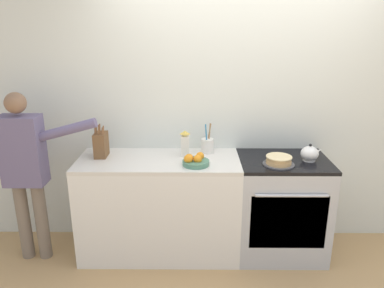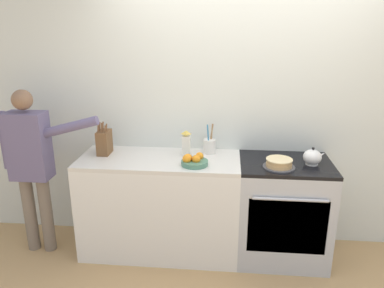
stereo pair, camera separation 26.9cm
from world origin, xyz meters
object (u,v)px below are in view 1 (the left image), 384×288
tea_kettle (310,154)px  person_baker (25,165)px  layer_cake (279,161)px  knife_block (101,144)px  fruit_bowl (195,161)px  stove_range (281,207)px  utensil_crock (207,145)px  milk_carton (185,144)px

tea_kettle → person_baker: person_baker is taller
layer_cake → knife_block: (-1.53, 0.20, 0.08)m
tea_kettle → fruit_bowl: size_ratio=0.83×
stove_range → utensil_crock: size_ratio=3.31×
stove_range → milk_carton: bearing=174.2°
tea_kettle → utensil_crock: size_ratio=0.67×
stove_range → milk_carton: size_ratio=3.87×
milk_carton → person_baker: size_ratio=0.16×
tea_kettle → milk_carton: (-1.08, 0.11, 0.05)m
layer_cake → fruit_bowl: fruit_bowl is taller
knife_block → utensil_crock: (0.95, 0.11, -0.04)m
layer_cake → person_baker: size_ratio=0.17×
stove_range → fruit_bowl: (-0.78, -0.13, 0.49)m
knife_block → stove_range: bearing=-2.7°
utensil_crock → fruit_bowl: size_ratio=1.23×
person_baker → stove_range: bearing=16.9°
utensil_crock → milk_carton: (-0.20, -0.10, 0.04)m
fruit_bowl → tea_kettle: bearing=6.4°
knife_block → fruit_bowl: size_ratio=1.34×
layer_cake → person_baker: (-2.14, 0.01, -0.05)m
knife_block → person_baker: (-0.61, -0.18, -0.12)m
knife_block → tea_kettle: bearing=-3.1°
layer_cake → person_baker: 2.14m
tea_kettle → fruit_bowl: tea_kettle is taller
fruit_bowl → knife_block: bearing=165.8°
knife_block → utensil_crock: size_ratio=1.09×
stove_range → tea_kettle: size_ratio=4.92×
person_baker → knife_block: bearing=31.0°
tea_kettle → fruit_bowl: bearing=-173.6°
layer_cake → knife_block: bearing=172.6°
tea_kettle → person_baker: size_ratio=0.12×
person_baker → fruit_bowl: bearing=13.1°
tea_kettle → layer_cake: bearing=-160.5°
layer_cake → utensil_crock: size_ratio=0.96×
layer_cake → fruit_bowl: size_ratio=1.17×
layer_cake → knife_block: 1.55m
stove_range → tea_kettle: 0.56m
fruit_bowl → utensil_crock: bearing=70.0°
layer_cake → utensil_crock: (-0.59, 0.31, 0.03)m
tea_kettle → fruit_bowl: (-0.99, -0.11, -0.03)m
utensil_crock → tea_kettle: bearing=-13.3°
milk_carton → tea_kettle: bearing=-5.8°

